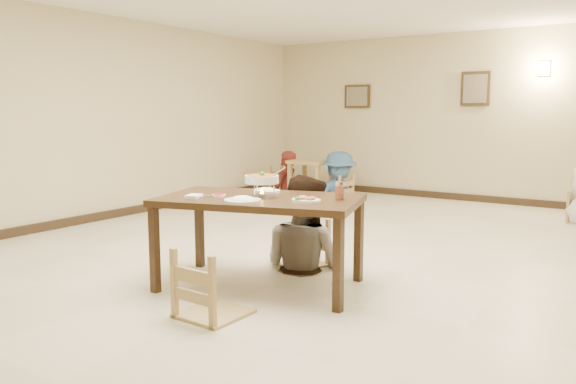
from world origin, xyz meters
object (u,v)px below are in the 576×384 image
Objects in this scene: drink_glass at (340,191)px; bg_chair_ll at (286,167)px; chair_far at (303,222)px; main_table at (260,206)px; bg_diner_b at (339,151)px; main_diner at (303,175)px; bg_table_left at (311,167)px; curry_warmer at (262,179)px; bg_diner_a at (286,151)px; bg_chair_lr at (339,176)px.

bg_chair_ll reaches higher than drink_glass.
main_table is at bearing -68.02° from chair_far.
main_diner is at bearing -132.41° from bg_diner_b.
chair_far is (-0.06, 0.82, -0.29)m from main_table.
bg_table_left is (-2.44, 4.18, -0.39)m from main_diner.
main_diner reaches higher than bg_table_left.
curry_warmer is (0.03, -0.00, 0.24)m from main_table.
bg_diner_b is at bearing 118.41° from drink_glass.
main_diner is 1.13× the size of bg_diner_a.
bg_chair_ll is (-0.59, 0.03, -0.03)m from bg_table_left.
main_diner is (-0.02, 0.77, 0.21)m from main_table.
chair_far is 1.02m from drink_glass.
main_diner reaches higher than drink_glass.
bg_chair_lr is (-2.55, 4.70, -0.47)m from drink_glass.
drink_glass is at bearing 151.31° from main_diner.
bg_diner_a is at bearing -1.55° from bg_chair_ll.
drink_glass reaches higher than bg_chair_lr.
bg_chair_ll is at bearing 177.03° from bg_table_left.
chair_far reaches higher than bg_table_left.
curry_warmer reaches higher than bg_chair_lr.
bg_diner_a is at bearing 128.26° from drink_glass.
bg_diner_a is at bearing 112.89° from bg_diner_b.
curry_warmer is 5.35m from bg_chair_lr.
main_diner is at bearing -59.71° from bg_table_left.
bg_table_left is (-2.49, 4.96, -0.43)m from curry_warmer.
bg_table_left is 0.67m from bg_diner_b.
bg_chair_lr is 0.45m from bg_diner_b.
main_table is 2.26× the size of bg_chair_lr.
bg_diner_a is at bearing 105.48° from main_table.
bg_diner_b is (0.59, 0.01, 0.32)m from bg_table_left.
bg_diner_b reaches higher than bg_chair_ll.
chair_far is at bearing 95.96° from curry_warmer.
drink_glass is 5.35m from bg_diner_b.
bg_diner_b reaches higher than curry_warmer.
chair_far is at bearing -43.52° from main_diner.
chair_far is 0.99m from curry_warmer.
bg_chair_lr is (-1.82, 4.15, -0.02)m from chair_far.
bg_chair_ll is at bearing 121.68° from curry_warmer.
bg_chair_lr is at bearing -92.40° from bg_chair_ll.
chair_far is 1.24× the size of bg_table_left.
main_diner is at bearing 93.39° from curry_warmer.
main_diner is 1.09× the size of bg_diner_b.
bg_diner_a is at bearing 177.03° from bg_table_left.
main_table is 5.31m from bg_diner_b.
drink_glass is 0.21× the size of bg_table_left.
bg_chair_ll is at bearing 105.48° from main_table.
drink_glass reaches higher than chair_far.
curry_warmer is 0.19× the size of bg_diner_b.
main_table is 5.32m from bg_chair_lr.
curry_warmer is at bearing -135.34° from bg_diner_b.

